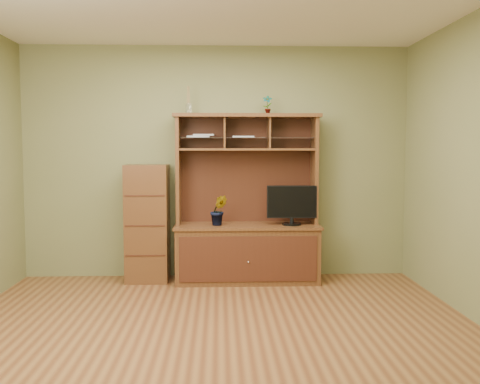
{
  "coord_description": "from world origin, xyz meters",
  "views": [
    {
      "loc": [
        0.03,
        -4.3,
        1.51
      ],
      "look_at": [
        0.25,
        1.2,
        1.06
      ],
      "focal_mm": 40.0,
      "sensor_mm": 36.0,
      "label": 1
    }
  ],
  "objects": [
    {
      "name": "side_cabinet",
      "position": [
        -0.79,
        1.77,
        0.66
      ],
      "size": [
        0.47,
        0.43,
        1.33
      ],
      "color": "#422112",
      "rests_on": "room"
    },
    {
      "name": "monitor",
      "position": [
        0.85,
        1.65,
        0.89
      ],
      "size": [
        0.56,
        0.22,
        0.45
      ],
      "rotation": [
        0.0,
        0.0,
        -0.01
      ],
      "color": "black",
      "rests_on": "media_hutch"
    },
    {
      "name": "magazines",
      "position": [
        -0.02,
        1.81,
        1.65
      ],
      "size": [
        0.77,
        0.21,
        0.04
      ],
      "color": "#B5B5BA",
      "rests_on": "media_hutch"
    },
    {
      "name": "top_plant",
      "position": [
        0.58,
        1.8,
        2.01
      ],
      "size": [
        0.12,
        0.09,
        0.21
      ],
      "primitive_type": "imported",
      "rotation": [
        0.0,
        0.0,
        -0.17
      ],
      "color": "#366A25",
      "rests_on": "media_hutch"
    },
    {
      "name": "orchid_plant",
      "position": [
        0.02,
        1.65,
        0.82
      ],
      "size": [
        0.19,
        0.16,
        0.34
      ],
      "primitive_type": "imported",
      "rotation": [
        0.0,
        0.0,
        0.05
      ],
      "color": "#2C531C",
      "rests_on": "media_hutch"
    },
    {
      "name": "media_hutch",
      "position": [
        0.35,
        1.73,
        0.52
      ],
      "size": [
        1.66,
        0.61,
        1.9
      ],
      "color": "#422112",
      "rests_on": "room"
    },
    {
      "name": "room",
      "position": [
        0.0,
        0.0,
        1.35
      ],
      "size": [
        4.54,
        4.04,
        2.74
      ],
      "color": "brown",
      "rests_on": "ground"
    },
    {
      "name": "reed_diffuser",
      "position": [
        -0.31,
        1.8,
        2.02
      ],
      "size": [
        0.06,
        0.06,
        0.32
      ],
      "color": "silver",
      "rests_on": "media_hutch"
    }
  ]
}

